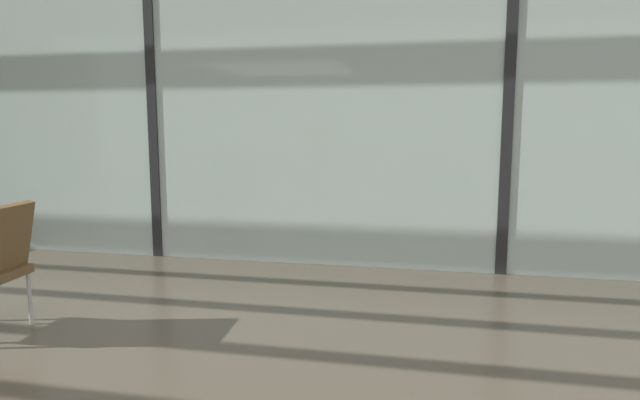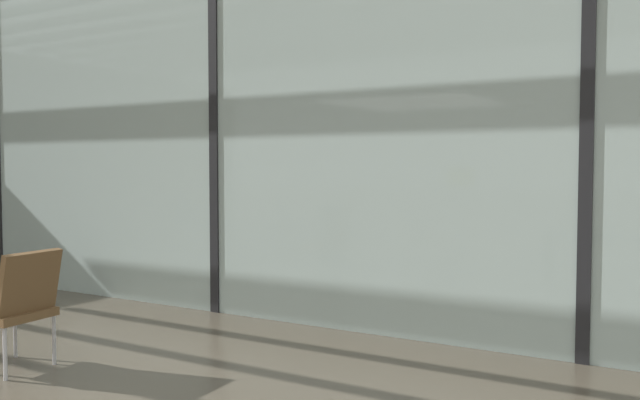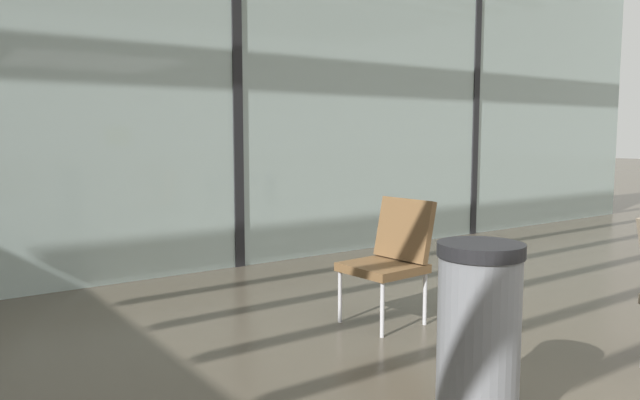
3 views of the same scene
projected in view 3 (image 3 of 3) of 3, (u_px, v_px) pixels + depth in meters
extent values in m
cube|color=#A3B7B2|center=(235.00, 88.00, 5.99)|extent=(14.00, 0.08, 3.55)
cube|color=black|center=(235.00, 88.00, 5.99)|extent=(0.10, 0.12, 3.55)
cube|color=black|center=(473.00, 100.00, 8.01)|extent=(0.10, 0.12, 3.55)
ellipsoid|color=#B2BCD6|center=(179.00, 90.00, 9.88)|extent=(12.42, 4.08, 4.08)
sphere|color=black|center=(32.00, 43.00, 6.88)|extent=(0.28, 0.28, 0.28)
sphere|color=black|center=(113.00, 50.00, 7.40)|extent=(0.28, 0.28, 0.28)
sphere|color=black|center=(183.00, 55.00, 7.91)|extent=(0.28, 0.28, 0.28)
cube|color=brown|center=(382.00, 268.00, 4.26)|extent=(0.51, 0.51, 0.06)
cube|color=brown|center=(404.00, 229.00, 4.37)|extent=(0.17, 0.49, 0.44)
cylinder|color=#BCBCC1|center=(340.00, 297.00, 4.31)|extent=(0.03, 0.03, 0.37)
cylinder|color=#BCBCC1|center=(382.00, 310.00, 3.99)|extent=(0.03, 0.03, 0.37)
cylinder|color=#BCBCC1|center=(382.00, 287.00, 4.57)|extent=(0.03, 0.03, 0.37)
cylinder|color=#BCBCC1|center=(425.00, 299.00, 4.25)|extent=(0.03, 0.03, 0.37)
cylinder|color=slate|center=(478.00, 346.00, 2.69)|extent=(0.36, 0.36, 0.80)
cylinder|color=black|center=(481.00, 250.00, 2.64)|extent=(0.38, 0.38, 0.06)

